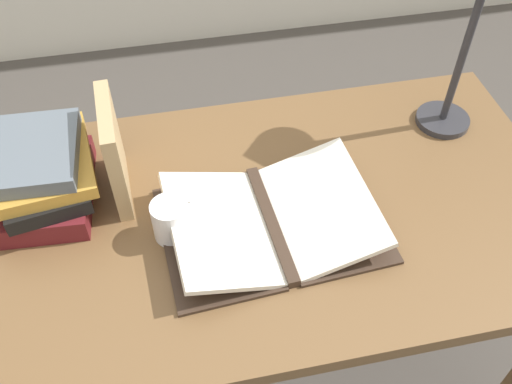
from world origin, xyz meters
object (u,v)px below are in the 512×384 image
Objects in this scene: book_stack_tall at (41,174)px; book_standing_upright at (114,152)px; open_book at (271,220)px; coffee_mug at (171,220)px.

book_standing_upright is (0.15, -0.00, 0.04)m from book_stack_tall.
open_book is at bearing -21.15° from book_stack_tall.
book_stack_tall is 1.28× the size of book_standing_upright.
book_standing_upright is (-0.29, 0.17, 0.09)m from open_book.
coffee_mug is at bearing -31.22° from book_stack_tall.
book_stack_tall reaches higher than open_book.
book_standing_upright is at bearing 122.40° from coffee_mug.
coffee_mug is at bearing -60.28° from book_standing_upright.
book_stack_tall is at bearing 155.11° from open_book.
book_stack_tall is 0.29m from coffee_mug.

